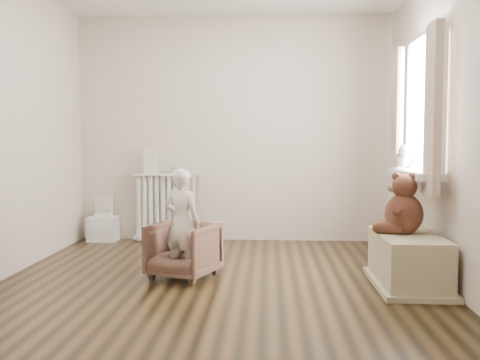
{
  "coord_description": "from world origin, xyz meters",
  "views": [
    {
      "loc": [
        0.41,
        -4.4,
        1.14
      ],
      "look_at": [
        0.15,
        0.45,
        0.8
      ],
      "focal_mm": 40.0,
      "sensor_mm": 36.0,
      "label": 1
    }
  ],
  "objects_px": {
    "child": "(182,223)",
    "plush_cat": "(402,158)",
    "radiator": "(166,208)",
    "teddy_bear": "(404,202)",
    "armchair": "(183,250)",
    "toy_vanity": "(103,217)",
    "toy_bench": "(408,261)"
  },
  "relations": [
    {
      "from": "armchair",
      "to": "teddy_bear",
      "type": "height_order",
      "value": "teddy_bear"
    },
    {
      "from": "toy_bench",
      "to": "teddy_bear",
      "type": "bearing_deg",
      "value": 114.76
    },
    {
      "from": "armchair",
      "to": "plush_cat",
      "type": "height_order",
      "value": "plush_cat"
    },
    {
      "from": "radiator",
      "to": "armchair",
      "type": "relative_size",
      "value": 1.54
    },
    {
      "from": "toy_vanity",
      "to": "toy_bench",
      "type": "distance_m",
      "value": 3.53
    },
    {
      "from": "radiator",
      "to": "toy_vanity",
      "type": "bearing_deg",
      "value": -177.66
    },
    {
      "from": "child",
      "to": "teddy_bear",
      "type": "distance_m",
      "value": 1.81
    },
    {
      "from": "child",
      "to": "plush_cat",
      "type": "height_order",
      "value": "plush_cat"
    },
    {
      "from": "toy_vanity",
      "to": "plush_cat",
      "type": "xyz_separation_m",
      "value": [
        3.17,
        -0.99,
        0.72
      ]
    },
    {
      "from": "toy_bench",
      "to": "teddy_bear",
      "type": "relative_size",
      "value": 1.83
    },
    {
      "from": "armchair",
      "to": "teddy_bear",
      "type": "relative_size",
      "value": 1.07
    },
    {
      "from": "radiator",
      "to": "child",
      "type": "bearing_deg",
      "value": -74.76
    },
    {
      "from": "radiator",
      "to": "toy_bench",
      "type": "relative_size",
      "value": 0.9
    },
    {
      "from": "armchair",
      "to": "child",
      "type": "relative_size",
      "value": 0.57
    },
    {
      "from": "radiator",
      "to": "plush_cat",
      "type": "height_order",
      "value": "plush_cat"
    },
    {
      "from": "child",
      "to": "armchair",
      "type": "bearing_deg",
      "value": -67.94
    },
    {
      "from": "armchair",
      "to": "toy_vanity",
      "type": "bearing_deg",
      "value": 148.38
    },
    {
      "from": "toy_vanity",
      "to": "teddy_bear",
      "type": "height_order",
      "value": "teddy_bear"
    },
    {
      "from": "radiator",
      "to": "toy_bench",
      "type": "height_order",
      "value": "radiator"
    },
    {
      "from": "teddy_bear",
      "to": "plush_cat",
      "type": "relative_size",
      "value": 1.81
    },
    {
      "from": "armchair",
      "to": "plush_cat",
      "type": "bearing_deg",
      "value": 40.22
    },
    {
      "from": "child",
      "to": "teddy_bear",
      "type": "relative_size",
      "value": 1.88
    },
    {
      "from": "toy_vanity",
      "to": "armchair",
      "type": "height_order",
      "value": "toy_vanity"
    },
    {
      "from": "toy_bench",
      "to": "plush_cat",
      "type": "relative_size",
      "value": 3.32
    },
    {
      "from": "teddy_bear",
      "to": "armchair",
      "type": "bearing_deg",
      "value": -167.54
    },
    {
      "from": "toy_vanity",
      "to": "plush_cat",
      "type": "distance_m",
      "value": 3.4
    },
    {
      "from": "child",
      "to": "plush_cat",
      "type": "relative_size",
      "value": 3.41
    },
    {
      "from": "armchair",
      "to": "child",
      "type": "bearing_deg",
      "value": -67.94
    },
    {
      "from": "teddy_bear",
      "to": "child",
      "type": "bearing_deg",
      "value": -165.96
    },
    {
      "from": "toy_vanity",
      "to": "teddy_bear",
      "type": "relative_size",
      "value": 1.07
    },
    {
      "from": "plush_cat",
      "to": "child",
      "type": "bearing_deg",
      "value": -141.71
    },
    {
      "from": "armchair",
      "to": "child",
      "type": "distance_m",
      "value": 0.24
    }
  ]
}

